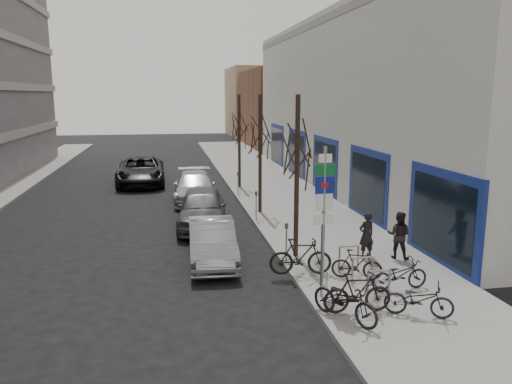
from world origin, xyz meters
name	(u,v)px	position (x,y,z in m)	size (l,w,h in m)	color
ground	(233,308)	(0.00, 0.00, 0.00)	(120.00, 120.00, 0.00)	black
sidewalk_east	(300,212)	(4.50, 10.00, 0.07)	(5.00, 70.00, 0.15)	slate
commercial_building	(473,103)	(17.00, 16.00, 5.00)	(20.00, 32.00, 10.00)	#B7B7B2
brick_building_far	(304,109)	(13.00, 40.00, 4.00)	(12.00, 14.00, 8.00)	brown
tan_building_far	(277,102)	(13.50, 55.00, 4.50)	(13.00, 12.00, 9.00)	#937A5B
highway_sign_pole	(324,213)	(2.40, -0.01, 2.46)	(0.55, 0.10, 4.20)	gray
bike_rack	(363,267)	(3.80, 0.60, 0.66)	(0.66, 2.26, 0.83)	gray
tree_near	(297,138)	(2.60, 3.50, 4.10)	(1.80, 1.80, 5.50)	black
tree_mid	(260,126)	(2.60, 10.00, 4.10)	(1.80, 1.80, 5.50)	black
tree_far	(239,119)	(2.60, 16.50, 4.10)	(1.80, 1.80, 5.50)	black
meter_front	(286,238)	(2.15, 3.00, 0.92)	(0.10, 0.08, 1.27)	gray
meter_mid	(256,203)	(2.15, 8.50, 0.92)	(0.10, 0.08, 1.27)	gray
meter_back	(238,181)	(2.15, 14.00, 0.92)	(0.10, 0.08, 1.27)	gray
bike_near_left	(345,297)	(2.51, -1.49, 0.74)	(0.58, 1.92, 1.17)	black
bike_near_right	(357,292)	(2.95, -1.15, 0.68)	(0.52, 1.76, 1.07)	black
bike_mid_curb	(400,272)	(4.66, 0.04, 0.66)	(0.51, 1.69, 1.03)	black
bike_mid_inner	(301,256)	(2.27, 1.70, 0.73)	(0.57, 1.90, 1.15)	black
bike_far_curb	(419,297)	(4.35, -1.61, 0.66)	(0.50, 1.66, 1.01)	black
bike_far_inner	(357,264)	(3.81, 1.06, 0.61)	(0.45, 1.50, 0.91)	black
parked_car_front	(212,242)	(-0.20, 3.73, 0.70)	(1.49, 4.26, 1.40)	#929397
parked_car_mid	(202,208)	(-0.20, 8.27, 0.83)	(1.96, 4.88, 1.66)	#4A4A4F
parked_car_back	(195,187)	(-0.20, 13.51, 0.76)	(2.12, 5.22, 1.52)	#A8A8AD
lane_car	(141,171)	(-3.19, 19.21, 0.85)	(2.83, 6.13, 1.70)	black
pedestrian_near	(366,235)	(4.83, 2.83, 0.94)	(0.57, 0.38, 1.57)	black
pedestrian_far	(399,235)	(5.87, 2.63, 0.95)	(0.59, 0.40, 1.60)	black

